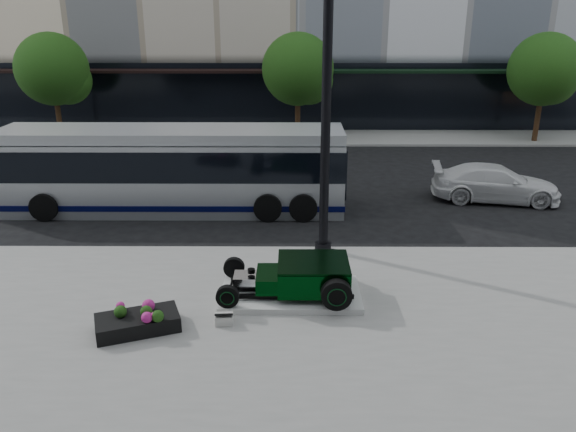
{
  "coord_description": "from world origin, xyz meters",
  "views": [
    {
      "loc": [
        0.66,
        -17.43,
        6.66
      ],
      "look_at": [
        0.57,
        -2.3,
        1.2
      ],
      "focal_mm": 35.0,
      "sensor_mm": 36.0,
      "label": 1
    }
  ],
  "objects_px": {
    "hot_rod": "(304,276)",
    "transit_bus": "(174,169)",
    "flower_planter": "(138,321)",
    "lamppost": "(326,113)",
    "white_sedan": "(495,183)"
  },
  "relations": [
    {
      "from": "hot_rod",
      "to": "transit_bus",
      "type": "xyz_separation_m",
      "value": [
        -4.5,
        6.98,
        0.79
      ]
    },
    {
      "from": "transit_bus",
      "to": "white_sedan",
      "type": "xyz_separation_m",
      "value": [
        11.85,
        1.02,
        -0.81
      ]
    },
    {
      "from": "hot_rod",
      "to": "transit_bus",
      "type": "bearing_deg",
      "value": 122.82
    },
    {
      "from": "hot_rod",
      "to": "transit_bus",
      "type": "relative_size",
      "value": 0.27
    },
    {
      "from": "flower_planter",
      "to": "transit_bus",
      "type": "xyz_separation_m",
      "value": [
        -0.82,
        8.53,
        1.16
      ]
    },
    {
      "from": "hot_rod",
      "to": "white_sedan",
      "type": "distance_m",
      "value": 10.86
    },
    {
      "from": "hot_rod",
      "to": "white_sedan",
      "type": "height_order",
      "value": "white_sedan"
    },
    {
      "from": "hot_rod",
      "to": "lamppost",
      "type": "relative_size",
      "value": 0.37
    },
    {
      "from": "flower_planter",
      "to": "transit_bus",
      "type": "relative_size",
      "value": 0.16
    },
    {
      "from": "flower_planter",
      "to": "transit_bus",
      "type": "height_order",
      "value": "transit_bus"
    },
    {
      "from": "flower_planter",
      "to": "white_sedan",
      "type": "distance_m",
      "value": 14.59
    },
    {
      "from": "hot_rod",
      "to": "flower_planter",
      "type": "xyz_separation_m",
      "value": [
        -3.68,
        -1.55,
        -0.37
      ]
    },
    {
      "from": "transit_bus",
      "to": "white_sedan",
      "type": "height_order",
      "value": "transit_bus"
    },
    {
      "from": "hot_rod",
      "to": "transit_bus",
      "type": "distance_m",
      "value": 8.34
    },
    {
      "from": "lamppost",
      "to": "white_sedan",
      "type": "bearing_deg",
      "value": 36.95
    }
  ]
}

